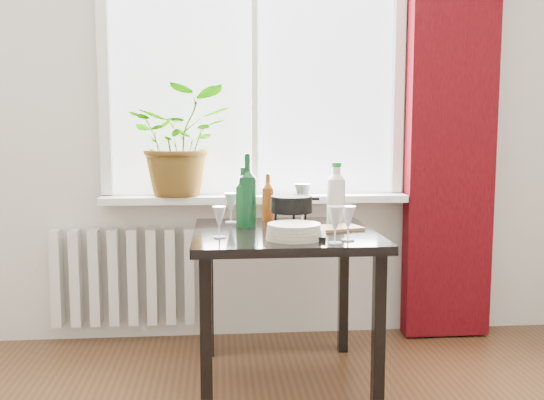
{
  "coord_description": "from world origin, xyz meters",
  "views": [
    {
      "loc": [
        -0.21,
        -1.26,
        1.22
      ],
      "look_at": [
        0.04,
        1.55,
        0.89
      ],
      "focal_mm": 40.0,
      "sensor_mm": 36.0,
      "label": 1
    }
  ],
  "objects": [
    {
      "name": "windowsill",
      "position": [
        0.0,
        2.15,
        0.82
      ],
      "size": [
        1.72,
        0.2,
        0.04
      ],
      "color": "white",
      "rests_on": "ground"
    },
    {
      "name": "radiator",
      "position": [
        -0.75,
        2.18,
        0.38
      ],
      "size": [
        0.8,
        0.1,
        0.55
      ],
      "color": "silver",
      "rests_on": "ground"
    },
    {
      "name": "wine_bottle_left",
      "position": [
        -0.09,
        1.69,
        0.89
      ],
      "size": [
        0.08,
        0.08,
        0.3
      ],
      "primitive_type": null,
      "rotation": [
        0.0,
        0.0,
        0.2
      ],
      "color": "#0E491D",
      "rests_on": "table"
    },
    {
      "name": "wineglass_front_left",
      "position": [
        -0.21,
        1.39,
        0.81
      ],
      "size": [
        0.08,
        0.08,
        0.14
      ],
      "primitive_type": null,
      "rotation": [
        0.0,
        0.0,
        0.35
      ],
      "color": "silver",
      "rests_on": "table"
    },
    {
      "name": "plate_stack",
      "position": [
        0.12,
        1.33,
        0.77
      ],
      "size": [
        0.33,
        0.33,
        0.07
      ],
      "primitive_type": "cylinder",
      "rotation": [
        0.0,
        0.0,
        -0.42
      ],
      "color": "beige",
      "rests_on": "table"
    },
    {
      "name": "wineglass_back_center",
      "position": [
        0.22,
        1.8,
        0.84
      ],
      "size": [
        0.09,
        0.09,
        0.21
      ],
      "primitive_type": null,
      "rotation": [
        0.0,
        0.0,
        -0.08
      ],
      "color": "silver",
      "rests_on": "table"
    },
    {
      "name": "wineglass_far_right",
      "position": [
        0.35,
        1.27,
        0.82
      ],
      "size": [
        0.08,
        0.08,
        0.15
      ],
      "primitive_type": null,
      "rotation": [
        0.0,
        0.0,
        -0.22
      ],
      "color": "silver",
      "rests_on": "table"
    },
    {
      "name": "cleaning_bottle",
      "position": [
        0.38,
        1.73,
        0.9
      ],
      "size": [
        0.11,
        0.11,
        0.32
      ],
      "primitive_type": null,
      "rotation": [
        0.0,
        0.0,
        -0.21
      ],
      "color": "silver",
      "rests_on": "table"
    },
    {
      "name": "bottle_amber",
      "position": [
        0.05,
        1.87,
        0.87
      ],
      "size": [
        0.08,
        0.08,
        0.25
      ],
      "primitive_type": null,
      "rotation": [
        0.0,
        0.0,
        -0.43
      ],
      "color": "#80340E",
      "rests_on": "table"
    },
    {
      "name": "curtain",
      "position": [
        1.12,
        2.12,
        1.3
      ],
      "size": [
        0.5,
        0.12,
        2.56
      ],
      "color": "#3A0509",
      "rests_on": "ground"
    },
    {
      "name": "fondue_pot",
      "position": [
        0.15,
        1.64,
        0.82
      ],
      "size": [
        0.27,
        0.24,
        0.16
      ],
      "primitive_type": null,
      "rotation": [
        0.0,
        0.0,
        -0.2
      ],
      "color": "black",
      "rests_on": "table"
    },
    {
      "name": "wineglass_back_left",
      "position": [
        -0.15,
        1.81,
        0.82
      ],
      "size": [
        0.09,
        0.09,
        0.16
      ],
      "primitive_type": null,
      "rotation": [
        0.0,
        0.0,
        0.4
      ],
      "color": "#B7C1C5",
      "rests_on": "table"
    },
    {
      "name": "potted_plant",
      "position": [
        -0.41,
        2.16,
        1.15
      ],
      "size": [
        0.58,
        0.51,
        0.61
      ],
      "primitive_type": "imported",
      "rotation": [
        0.0,
        0.0,
        0.07
      ],
      "color": "#457A20",
      "rests_on": "windowsill"
    },
    {
      "name": "window",
      "position": [
        0.0,
        2.22,
        1.6
      ],
      "size": [
        1.72,
        0.08,
        1.62
      ],
      "color": "white",
      "rests_on": "ground"
    },
    {
      "name": "wineglass_front_right",
      "position": [
        0.28,
        1.21,
        0.82
      ],
      "size": [
        0.09,
        0.09,
        0.16
      ],
      "primitive_type": null,
      "rotation": [
        0.0,
        0.0,
        0.31
      ],
      "color": "silver",
      "rests_on": "table"
    },
    {
      "name": "tv_remote",
      "position": [
        0.24,
        1.34,
        0.75
      ],
      "size": [
        0.08,
        0.18,
        0.02
      ],
      "primitive_type": "cube",
      "rotation": [
        0.0,
        0.0,
        -0.17
      ],
      "color": "black",
      "rests_on": "table"
    },
    {
      "name": "cutting_board",
      "position": [
        0.34,
        1.57,
        0.75
      ],
      "size": [
        0.28,
        0.22,
        0.01
      ],
      "primitive_type": "cube",
      "rotation": [
        0.0,
        0.0,
        0.3
      ],
      "color": "olive",
      "rests_on": "table"
    },
    {
      "name": "wine_bottle_right",
      "position": [
        -0.07,
        1.69,
        0.92
      ],
      "size": [
        0.11,
        0.11,
        0.37
      ],
      "primitive_type": null,
      "rotation": [
        0.0,
        0.0,
        -0.38
      ],
      "color": "#0B3C1B",
      "rests_on": "table"
    },
    {
      "name": "table",
      "position": [
        0.1,
        1.55,
        0.65
      ],
      "size": [
        0.85,
        0.85,
        0.74
      ],
      "color": "black",
      "rests_on": "ground"
    }
  ]
}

